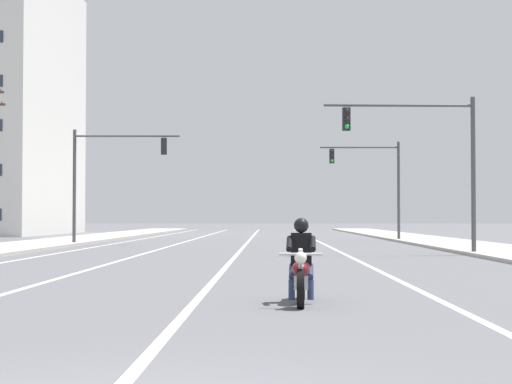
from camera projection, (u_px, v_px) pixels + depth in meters
The scene contains 10 objects.
lane_stripe_center at pixel (248, 241), 51.03m from camera, with size 0.16×100.00×0.01m, color beige.
lane_stripe_left at pixel (186, 241), 51.09m from camera, with size 0.16×100.00×0.01m, color beige.
lane_stripe_right at pixel (319, 241), 50.96m from camera, with size 0.16×100.00×0.01m, color beige.
lane_stripe_far_left at pixel (128, 241), 51.15m from camera, with size 0.16×100.00×0.01m, color beige.
sidewalk_kerb_right at pixel (448, 243), 45.86m from camera, with size 4.40×110.00×0.14m, color #ADA89E.
sidewalk_kerb_left at pixel (50, 243), 46.21m from camera, with size 4.40×110.00×0.14m, color #ADA89E.
motorcycle_with_rider at pixel (301, 269), 14.31m from camera, with size 0.70×2.19×1.46m.
traffic_signal_near_right at pixel (429, 149), 32.71m from camera, with size 5.96×0.60×6.20m.
traffic_signal_near_left at pixel (106, 168), 45.01m from camera, with size 5.75×0.42×6.20m.
traffic_signal_mid_right at pixel (376, 175), 52.26m from camera, with size 4.99×0.39×6.20m.
Camera 1 is at (1.16, -6.08, 1.47)m, focal length 58.78 mm.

